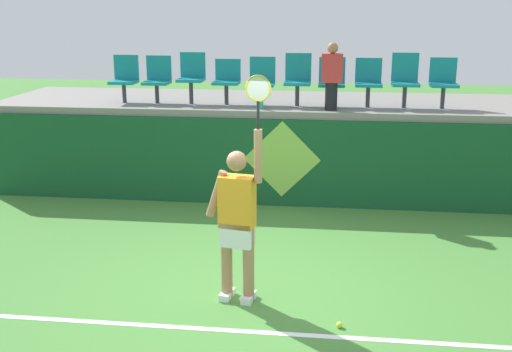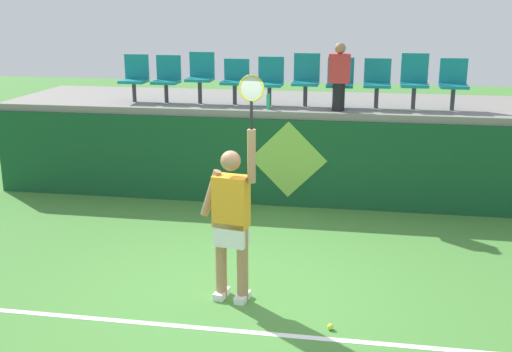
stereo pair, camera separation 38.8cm
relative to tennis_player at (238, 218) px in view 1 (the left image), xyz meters
name	(u,v)px [view 1 (the left image)]	position (x,y,z in m)	size (l,w,h in m)	color
ground_plane	(247,293)	(0.08, 0.17, -0.98)	(40.00, 40.00, 0.00)	#478438
court_back_wall	(275,162)	(0.08, 3.56, -0.25)	(10.06, 0.20, 1.46)	#144C28
spectator_platform	(281,103)	(0.08, 4.76, 0.53)	(10.06, 2.49, 0.12)	gray
court_baseline_stripe	(236,331)	(0.08, -0.71, -0.98)	(9.06, 0.08, 0.01)	white
tennis_player	(238,218)	(0.00, 0.00, 0.00)	(0.75, 0.32, 2.56)	white
tennis_ball	(339,325)	(1.15, -0.52, -0.95)	(0.07, 0.07, 0.07)	#D1E533
water_bottle	(261,102)	(-0.17, 3.73, 0.72)	(0.06, 0.06, 0.25)	#26B272
stadium_chair_0	(125,77)	(-2.63, 4.22, 1.04)	(0.44, 0.42, 0.81)	#38383D
stadium_chair_1	(158,78)	(-2.04, 4.22, 1.03)	(0.44, 0.42, 0.81)	#38383D
stadium_chair_2	(192,75)	(-1.44, 4.22, 1.08)	(0.44, 0.42, 0.87)	#38383D
stadium_chair_3	(227,79)	(-0.82, 4.21, 1.03)	(0.44, 0.42, 0.76)	#38383D
stadium_chair_4	(262,79)	(-0.21, 4.22, 1.03)	(0.44, 0.42, 0.81)	#38383D
stadium_chair_5	(298,77)	(0.40, 4.22, 1.07)	(0.44, 0.42, 0.87)	#38383D
stadium_chair_6	(332,80)	(0.97, 4.22, 1.04)	(0.44, 0.42, 0.81)	#38383D
stadium_chair_7	(368,80)	(1.58, 4.21, 1.04)	(0.44, 0.42, 0.81)	#38383D
stadium_chair_8	(405,78)	(2.18, 4.22, 1.08)	(0.44, 0.42, 0.90)	#38383D
stadium_chair_9	(443,80)	(2.80, 4.21, 1.06)	(0.44, 0.42, 0.82)	#38383D
spectator_0	(332,75)	(0.97, 3.79, 1.16)	(0.34, 0.20, 1.09)	black
wall_signage_mount	(281,206)	(0.21, 3.46, -0.98)	(1.27, 0.01, 1.44)	#144C28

